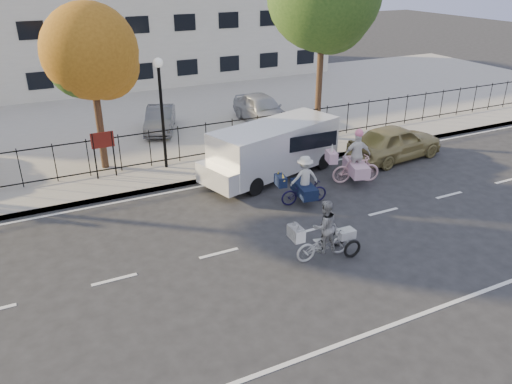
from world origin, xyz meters
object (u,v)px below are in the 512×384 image
lamppost (161,94)px  lot_car_d (262,109)px  gold_sedan (395,142)px  bull_bike (304,185)px  lot_car_c (160,119)px  unicorn_bike (356,163)px  white_van (273,148)px  zebra_trike (324,236)px

lamppost → lot_car_d: size_ratio=1.01×
gold_sedan → bull_bike: bearing=103.2°
lamppost → lot_car_c: (1.14, 4.70, -2.38)m
unicorn_bike → white_van: (-2.47, 2.03, 0.35)m
bull_bike → white_van: (0.22, 2.72, 0.44)m
bull_bike → lot_car_d: (2.79, 8.78, 0.18)m
zebra_trike → lamppost: bearing=16.0°
zebra_trike → white_van: bearing=-12.4°
unicorn_bike → gold_sedan: unicorn_bike is taller
white_van → lot_car_d: (2.57, 6.05, -0.25)m
unicorn_bike → lot_car_d: unicorn_bike is taller
lamppost → bull_bike: (3.40, -5.02, -2.41)m
white_van → lot_car_d: white_van is taller
lamppost → bull_bike: 6.53m
unicorn_bike → lot_car_d: 8.08m
bull_bike → gold_sedan: (5.73, 2.02, 0.05)m
bull_bike → gold_sedan: bearing=-62.3°
bull_bike → lot_car_d: size_ratio=0.45×
lamppost → lot_car_d: lamppost is taller
zebra_trike → lot_car_c: zebra_trike is taller
unicorn_bike → lot_car_c: unicorn_bike is taller
gold_sedan → lot_car_c: (-7.99, 7.70, -0.01)m
white_van → lot_car_d: size_ratio=1.44×
lamppost → gold_sedan: lamppost is taller
lamppost → unicorn_bike: 7.83m
unicorn_bike → white_van: unicorn_bike is taller
bull_bike → unicorn_bike: bearing=-67.3°
lamppost → zebra_trike: lamppost is taller
gold_sedan → lot_car_c: bearing=39.8°
lamppost → unicorn_bike: bearing=-35.4°
unicorn_bike → lot_car_c: 10.30m
bull_bike → zebra_trike: bearing=166.5°
white_van → lot_car_d: bearing=50.7°
gold_sedan → lot_car_d: size_ratio=1.02×
lamppost → white_van: (3.62, -2.30, -1.98)m
lot_car_c → lot_car_d: size_ratio=0.83×
unicorn_bike → gold_sedan: (3.04, 1.33, -0.04)m
gold_sedan → lot_car_c: 11.09m
zebra_trike → unicorn_bike: bearing=-43.4°
white_van → bull_bike: bearing=-110.9°
zebra_trike → lot_car_c: bearing=6.0°
zebra_trike → lot_car_d: (4.09, 12.04, 0.19)m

